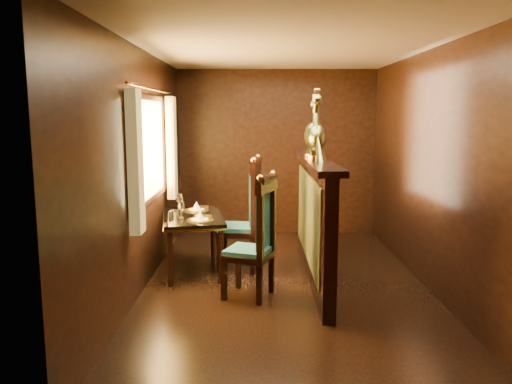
{
  "coord_description": "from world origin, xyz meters",
  "views": [
    {
      "loc": [
        -0.32,
        -5.13,
        1.82
      ],
      "look_at": [
        -0.32,
        0.22,
        0.99
      ],
      "focal_mm": 35.0,
      "sensor_mm": 36.0,
      "label": 1
    }
  ],
  "objects_px": {
    "chair_right": "(249,211)",
    "peacock_right": "(315,123)",
    "chair_left": "(259,234)",
    "dining_table": "(193,221)",
    "peacock_left": "(316,126)"
  },
  "relations": [
    {
      "from": "dining_table",
      "to": "chair_left",
      "type": "height_order",
      "value": "chair_left"
    },
    {
      "from": "dining_table",
      "to": "chair_right",
      "type": "relative_size",
      "value": 0.91
    },
    {
      "from": "chair_left",
      "to": "chair_right",
      "type": "relative_size",
      "value": 0.94
    },
    {
      "from": "chair_right",
      "to": "peacock_left",
      "type": "height_order",
      "value": "peacock_left"
    },
    {
      "from": "chair_right",
      "to": "peacock_right",
      "type": "bearing_deg",
      "value": -10.8
    },
    {
      "from": "dining_table",
      "to": "peacock_right",
      "type": "relative_size",
      "value": 1.67
    },
    {
      "from": "chair_right",
      "to": "peacock_right",
      "type": "distance_m",
      "value": 1.27
    },
    {
      "from": "chair_left",
      "to": "chair_right",
      "type": "bearing_deg",
      "value": 117.28
    },
    {
      "from": "chair_right",
      "to": "peacock_right",
      "type": "xyz_separation_m",
      "value": [
        0.73,
        -0.23,
        1.02
      ]
    },
    {
      "from": "chair_right",
      "to": "peacock_right",
      "type": "height_order",
      "value": "peacock_right"
    },
    {
      "from": "peacock_right",
      "to": "dining_table",
      "type": "bearing_deg",
      "value": 172.66
    },
    {
      "from": "chair_right",
      "to": "dining_table",
      "type": "bearing_deg",
      "value": -168.23
    },
    {
      "from": "dining_table",
      "to": "peacock_left",
      "type": "xyz_separation_m",
      "value": [
        1.38,
        -0.35,
        1.1
      ]
    },
    {
      "from": "dining_table",
      "to": "peacock_left",
      "type": "bearing_deg",
      "value": -24.46
    },
    {
      "from": "chair_right",
      "to": "peacock_left",
      "type": "distance_m",
      "value": 1.3
    }
  ]
}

